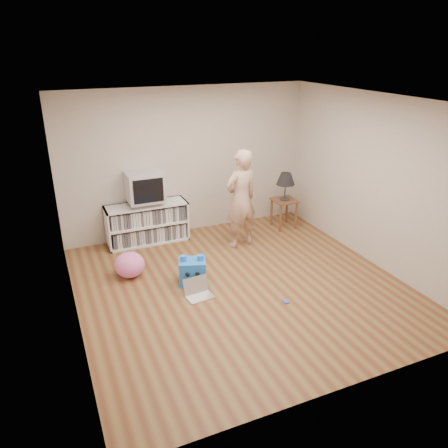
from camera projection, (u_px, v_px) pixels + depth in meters
ground at (241, 286)px, 6.32m from camera, size 4.50×4.50×0.00m
walls at (242, 201)px, 5.82m from camera, size 4.52×4.52×2.60m
ceiling at (244, 101)px, 5.32m from camera, size 4.50×4.50×0.01m
media_unit at (147, 223)px, 7.60m from camera, size 1.40×0.45×0.70m
dvd_deck at (146, 202)px, 7.44m from camera, size 0.45×0.35×0.07m
crt_tv at (145, 186)px, 7.33m from camera, size 0.60×0.53×0.50m
side_table at (284, 206)px, 8.18m from camera, size 0.42×0.42×0.55m
table_lamp at (286, 179)px, 7.97m from camera, size 0.34×0.34×0.52m
person at (241, 199)px, 7.27m from camera, size 0.69×0.52×1.69m
laptop at (198, 291)px, 6.06m from camera, size 0.39×0.33×0.25m
playing_cards at (286, 302)px, 5.92m from camera, size 0.07×0.09×0.02m
plush_blue at (192, 271)px, 6.34m from camera, size 0.46×0.41×0.44m
plush_pink at (130, 265)px, 6.51m from camera, size 0.51×0.51×0.38m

